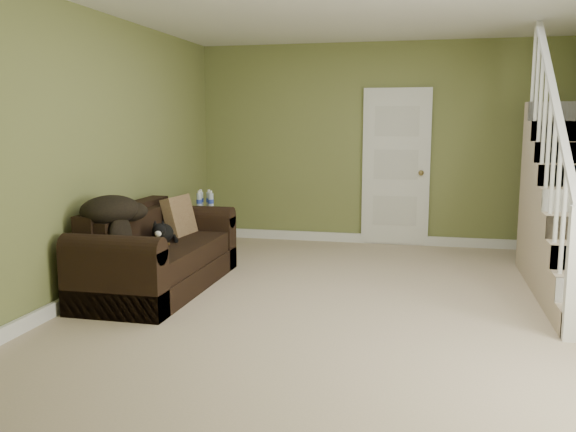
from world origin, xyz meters
The scene contains 13 objects.
floor centered at (0.00, 0.00, 0.00)m, with size 5.00×5.50×0.01m, color tan.
wall_back centered at (0.00, 2.75, 1.30)m, with size 5.00×0.04×2.60m, color olive.
wall_front centered at (0.00, -2.75, 1.30)m, with size 5.00×0.04×2.60m, color olive.
wall_left centered at (-2.50, 0.00, 1.30)m, with size 0.04×5.50×2.60m, color olive.
baseboard_back centered at (0.00, 2.72, 0.06)m, with size 5.00×0.04×0.12m, color white.
baseboard_left centered at (-2.47, 0.00, 0.06)m, with size 0.04×5.50×0.12m, color white.
door centered at (0.10, 2.71, 1.01)m, with size 0.86×0.12×2.02m.
sofa centered at (-2.01, 0.03, 0.31)m, with size 0.87×2.03×0.80m.
side_table centered at (-2.09, 1.63, 0.29)m, with size 0.54×0.54×0.77m.
cat centered at (-1.96, 0.05, 0.53)m, with size 0.32×0.53×0.26m.
banana centered at (-1.87, -0.19, 0.46)m, with size 0.06×0.21×0.06m, color yellow.
throw_pillow centered at (-2.00, 0.59, 0.61)m, with size 0.11×0.44×0.44m, color #4A301D.
throw_blanket centered at (-2.20, -0.46, 0.83)m, with size 0.46×0.61×0.25m, color black.
Camera 1 is at (0.50, -5.26, 1.59)m, focal length 38.00 mm.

